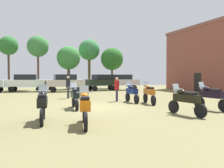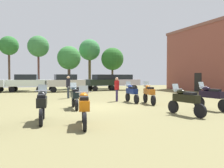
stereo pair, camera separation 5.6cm
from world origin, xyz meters
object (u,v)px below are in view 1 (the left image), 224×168
motorcycle_9 (75,96)px  person_2 (117,87)px  motorcycle_10 (149,93)px  motorcycle_3 (43,104)px  tree_8 (38,47)px  motorcycle_6 (211,96)px  car_4 (26,82)px  motorcycle_4 (186,100)px  tree_2 (69,58)px  car_1 (103,81)px  person_1 (68,85)px  tree_1 (8,46)px  motorcycle_2 (85,106)px  motorcycle_7 (132,92)px  tree_4 (89,50)px  car_3 (65,82)px  car_5 (122,81)px  tree_7 (112,59)px

motorcycle_9 → person_2: size_ratio=1.22×
motorcycle_10 → person_2: size_ratio=1.25×
motorcycle_3 → tree_8: size_ratio=0.30×
motorcycle_3 → motorcycle_6: motorcycle_6 is taller
motorcycle_6 → car_4: size_ratio=0.49×
motorcycle_10 → person_2: 2.58m
motorcycle_4 → tree_2: tree_2 is taller
person_2 → motorcycle_6: bearing=-137.2°
car_1 → person_2: 12.37m
person_1 → tree_8: 13.84m
motorcycle_9 → tree_1: tree_1 is taller
motorcycle_4 → motorcycle_2: bearing=177.1°
motorcycle_7 → motorcycle_3: bearing=-140.6°
tree_2 → tree_4: size_ratio=0.81×
person_2 → motorcycle_9: bearing=140.2°
car_3 → car_4: (-4.22, 1.45, 0.00)m
motorcycle_9 → motorcycle_10: size_ratio=0.97×
car_4 → car_5: size_ratio=0.99×
motorcycle_2 → tree_8: size_ratio=0.31×
motorcycle_9 → car_4: (-2.58, 15.43, 0.46)m
motorcycle_10 → car_4: (-7.58, 14.95, 0.45)m
motorcycle_9 → car_1: 15.99m
motorcycle_2 → tree_2: 23.75m
motorcycle_9 → car_4: car_4 is taller
motorcycle_7 → person_2: size_ratio=1.21×
motorcycle_10 → car_3: (-3.35, 13.50, 0.45)m
car_4 → tree_8: bearing=-12.9°
motorcycle_7 → tree_7: (5.05, 17.47, 3.60)m
car_1 → person_2: bearing=157.0°
car_1 → car_5: bearing=-99.3°
motorcycle_10 → car_4: car_4 is taller
person_1 → motorcycle_4: bearing=49.5°
motorcycle_6 → tree_1: 26.23m
car_3 → car_5: size_ratio=0.96×
car_3 → car_4: size_ratio=0.96×
motorcycle_7 → tree_2: (-1.42, 17.13, 3.55)m
car_4 → tree_1: 6.75m
tree_2 → person_1: bearing=-99.9°
tree_1 → tree_2: 7.81m
motorcycle_6 → tree_8: 23.92m
car_1 → car_3: bearing=88.1°
motorcycle_3 → tree_2: bearing=83.9°
motorcycle_2 → motorcycle_4: bearing=17.9°
car_4 → motorcycle_9: bearing=-160.7°
motorcycle_3 → motorcycle_4: 6.39m
car_1 → car_5: (2.62, 0.01, 0.00)m
car_1 → car_4: same height
tree_2 → tree_4: tree_4 is taller
motorcycle_2 → person_1: size_ratio=1.21×
motorcycle_10 → tree_7: bearing=87.0°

